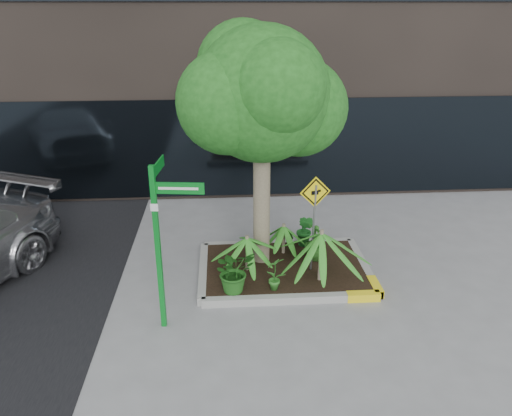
{
  "coord_description": "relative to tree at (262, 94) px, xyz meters",
  "views": [
    {
      "loc": [
        -0.96,
        -8.33,
        4.96
      ],
      "look_at": [
        -0.37,
        0.2,
        1.44
      ],
      "focal_mm": 35.0,
      "sensor_mm": 36.0,
      "label": 1
    }
  ],
  "objects": [
    {
      "name": "street_sign_post",
      "position": [
        -1.71,
        -1.89,
        -1.74
      ],
      "size": [
        0.82,
        0.86,
        2.78
      ],
      "rotation": [
        0.0,
        0.0,
        -0.12
      ],
      "color": "#0C8624",
      "rests_on": "ground"
    },
    {
      "name": "palm_front",
      "position": [
        1.02,
        -0.89,
        -2.34
      ],
      "size": [
        1.16,
        1.16,
        1.28
      ],
      "color": "gray",
      "rests_on": "ground"
    },
    {
      "name": "palm_back",
      "position": [
        0.48,
        0.24,
        -2.7
      ],
      "size": [
        0.73,
        0.73,
        0.81
      ],
      "color": "gray",
      "rests_on": "ground"
    },
    {
      "name": "shrub_a",
      "position": [
        -0.58,
        -1.17,
        -2.9
      ],
      "size": [
        0.96,
        0.96,
        0.8
      ],
      "primitive_type": "imported",
      "rotation": [
        0.0,
        0.0,
        0.43
      ],
      "color": "#1E5719",
      "rests_on": "planter"
    },
    {
      "name": "shrub_d",
      "position": [
        0.98,
        0.53,
        -2.94
      ],
      "size": [
        0.56,
        0.56,
        0.72
      ],
      "primitive_type": "imported",
      "rotation": [
        0.0,
        0.0,
        5.5
      ],
      "color": "#1D6522",
      "rests_on": "planter"
    },
    {
      "name": "tree",
      "position": [
        0.0,
        0.0,
        0.0
      ],
      "size": [
        3.15,
        2.8,
        4.73
      ],
      "color": "gray",
      "rests_on": "ground"
    },
    {
      "name": "shrub_c",
      "position": [
        0.15,
        -1.17,
        -2.97
      ],
      "size": [
        0.48,
        0.48,
        0.67
      ],
      "primitive_type": "imported",
      "rotation": [
        0.0,
        0.0,
        3.66
      ],
      "color": "#2E7725",
      "rests_on": "planter"
    },
    {
      "name": "palm_left",
      "position": [
        -0.31,
        -0.42,
        -2.63
      ],
      "size": [
        0.82,
        0.82,
        0.91
      ],
      "color": "gray",
      "rests_on": "ground"
    },
    {
      "name": "ground",
      "position": [
        0.23,
        -0.62,
        -3.45
      ],
      "size": [
        80.0,
        80.0,
        0.0
      ],
      "primitive_type": "plane",
      "color": "gray",
      "rests_on": "ground"
    },
    {
      "name": "shrub_b",
      "position": [
        1.09,
        -0.05,
        -2.92
      ],
      "size": [
        0.55,
        0.55,
        0.76
      ],
      "primitive_type": "imported",
      "rotation": [
        0.0,
        0.0,
        1.91
      ],
      "color": "#265E1C",
      "rests_on": "planter"
    },
    {
      "name": "planter",
      "position": [
        0.46,
        -0.35,
        -3.35
      ],
      "size": [
        3.35,
        2.36,
        0.15
      ],
      "color": "#9E9E99",
      "rests_on": "ground"
    },
    {
      "name": "cattle_sign",
      "position": [
        0.94,
        -0.54,
        -2.0
      ],
      "size": [
        0.58,
        0.15,
        1.92
      ],
      "rotation": [
        0.0,
        0.0,
        0.19
      ],
      "color": "slate",
      "rests_on": "ground"
    }
  ]
}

